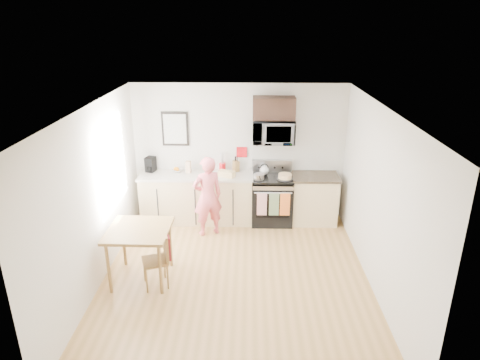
{
  "coord_description": "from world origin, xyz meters",
  "views": [
    {
      "loc": [
        0.18,
        -5.51,
        3.71
      ],
      "look_at": [
        0.04,
        1.0,
        1.22
      ],
      "focal_mm": 32.0,
      "sensor_mm": 36.0,
      "label": 1
    }
  ],
  "objects_px": {
    "dining_table": "(139,235)",
    "chair": "(163,252)",
    "cake": "(285,177)",
    "person": "(208,196)",
    "range": "(272,200)",
    "microwave": "(273,131)"
  },
  "relations": [
    {
      "from": "microwave",
      "to": "cake",
      "type": "bearing_deg",
      "value": -47.36
    },
    {
      "from": "chair",
      "to": "cake",
      "type": "distance_m",
      "value": 2.78
    },
    {
      "from": "microwave",
      "to": "cake",
      "type": "xyz_separation_m",
      "value": [
        0.22,
        -0.24,
        -0.79
      ]
    },
    {
      "from": "microwave",
      "to": "dining_table",
      "type": "height_order",
      "value": "microwave"
    },
    {
      "from": "microwave",
      "to": "chair",
      "type": "bearing_deg",
      "value": -127.13
    },
    {
      "from": "chair",
      "to": "person",
      "type": "bearing_deg",
      "value": 52.95
    },
    {
      "from": "microwave",
      "to": "chair",
      "type": "xyz_separation_m",
      "value": [
        -1.68,
        -2.22,
        -1.22
      ]
    },
    {
      "from": "microwave",
      "to": "dining_table",
      "type": "distance_m",
      "value": 3.09
    },
    {
      "from": "cake",
      "to": "dining_table",
      "type": "bearing_deg",
      "value": -140.71
    },
    {
      "from": "person",
      "to": "dining_table",
      "type": "relative_size",
      "value": 1.65
    },
    {
      "from": "range",
      "to": "dining_table",
      "type": "relative_size",
      "value": 1.3
    },
    {
      "from": "range",
      "to": "dining_table",
      "type": "height_order",
      "value": "range"
    },
    {
      "from": "cake",
      "to": "chair",
      "type": "bearing_deg",
      "value": -133.85
    },
    {
      "from": "range",
      "to": "microwave",
      "type": "distance_m",
      "value": 1.33
    },
    {
      "from": "range",
      "to": "dining_table",
      "type": "xyz_separation_m",
      "value": [
        -2.04,
        -1.98,
        0.3
      ]
    },
    {
      "from": "person",
      "to": "chair",
      "type": "xyz_separation_m",
      "value": [
        -0.51,
        -1.59,
        -0.2
      ]
    },
    {
      "from": "dining_table",
      "to": "chair",
      "type": "xyz_separation_m",
      "value": [
        0.36,
        -0.13,
        -0.2
      ]
    },
    {
      "from": "chair",
      "to": "cake",
      "type": "xyz_separation_m",
      "value": [
        1.9,
        1.98,
        0.43
      ]
    },
    {
      "from": "microwave",
      "to": "chair",
      "type": "height_order",
      "value": "microwave"
    },
    {
      "from": "person",
      "to": "cake",
      "type": "xyz_separation_m",
      "value": [
        1.39,
        0.39,
        0.24
      ]
    },
    {
      "from": "range",
      "to": "cake",
      "type": "bearing_deg",
      "value": -31.53
    },
    {
      "from": "cake",
      "to": "microwave",
      "type": "bearing_deg",
      "value": 132.64
    }
  ]
}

